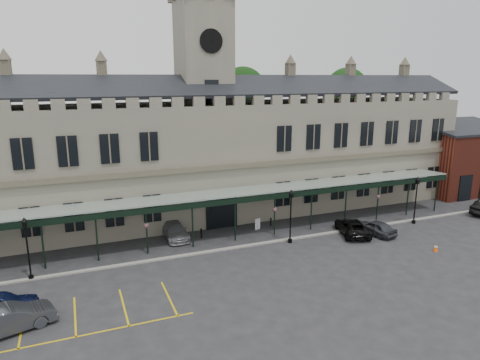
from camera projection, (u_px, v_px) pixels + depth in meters
name	position (u px, v px, depth m)	size (l,w,h in m)	color
ground	(269.00, 273.00, 32.86)	(140.00, 140.00, 0.00)	#262629
station_building	(206.00, 156.00, 45.70)	(60.00, 10.36, 17.30)	#686456
clock_tower	(204.00, 92.00, 44.22)	(5.60, 5.60, 24.80)	#686456
canopy	(234.00, 215.00, 39.03)	(50.00, 4.10, 4.30)	#8C9E93
brick_annex	(461.00, 160.00, 55.87)	(12.40, 8.36, 9.23)	maroon
kerb	(242.00, 246.00, 37.81)	(60.00, 0.40, 0.12)	gray
parking_markings	(75.00, 320.00, 26.45)	(16.00, 6.00, 0.01)	gold
tree_behind_mid	(243.00, 92.00, 55.31)	(6.00, 6.00, 16.00)	#332314
tree_behind_right	(346.00, 90.00, 61.09)	(6.00, 6.00, 16.00)	#332314
lamp_post_left	(27.00, 243.00, 31.08)	(0.46, 0.46, 4.87)	black
lamp_post_mid	(291.00, 211.00, 38.18)	(0.47, 0.47, 5.00)	black
lamp_post_right	(416.00, 196.00, 43.29)	(0.47, 0.47, 4.94)	black
traffic_cone	(436.00, 248.00, 36.89)	(0.39, 0.39, 0.62)	#F54E07
sign_board	(258.00, 224.00, 42.06)	(0.64, 0.25, 1.12)	black
bollard_left	(201.00, 233.00, 39.82)	(0.17, 0.17, 0.94)	black
bollard_right	(271.00, 222.00, 43.17)	(0.15, 0.15, 0.84)	black
car_left_b	(10.00, 319.00, 25.10)	(1.73, 4.97, 1.64)	#33363A
car_taxi	(174.00, 230.00, 39.91)	(1.99, 4.89, 1.42)	gray
car_van	(352.00, 227.00, 40.81)	(2.36, 5.12, 1.42)	black
car_right_a	(375.00, 227.00, 40.73)	(1.65, 4.11, 1.40)	#33363A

